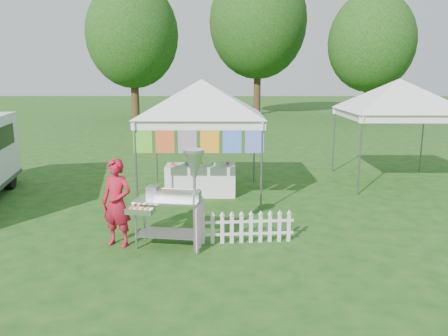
{
  "coord_description": "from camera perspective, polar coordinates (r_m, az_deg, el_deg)",
  "views": [
    {
      "loc": [
        0.66,
        -7.56,
        3.08
      ],
      "look_at": [
        0.57,
        1.77,
        1.1
      ],
      "focal_mm": 35.0,
      "sensor_mm": 36.0,
      "label": 1
    }
  ],
  "objects": [
    {
      "name": "donut_cart",
      "position": [
        7.87,
        -6.07,
        -2.94
      ],
      "size": [
        1.39,
        0.86,
        1.81
      ],
      "rotation": [
        0.0,
        0.0,
        -0.14
      ],
      "color": "gray",
      "rests_on": "ground"
    },
    {
      "name": "tree_right",
      "position": [
        31.08,
        18.69,
        15.26
      ],
      "size": [
        5.6,
        5.6,
        8.42
      ],
      "color": "#382214",
      "rests_on": "ground"
    },
    {
      "name": "picket_fence",
      "position": [
        8.24,
        2.91,
        -7.87
      ],
      "size": [
        1.79,
        0.2,
        0.56
      ],
      "rotation": [
        0.0,
        0.0,
        0.1
      ],
      "color": "silver",
      "rests_on": "ground"
    },
    {
      "name": "tree_mid",
      "position": [
        35.87,
        4.49,
        18.45
      ],
      "size": [
        7.6,
        7.6,
        11.52
      ],
      "color": "#382214",
      "rests_on": "ground"
    },
    {
      "name": "ground",
      "position": [
        8.19,
        -4.19,
        -10.15
      ],
      "size": [
        120.0,
        120.0,
        0.0
      ],
      "primitive_type": "plane",
      "color": "#174714",
      "rests_on": "ground"
    },
    {
      "name": "canopy_main",
      "position": [
        11.08,
        -2.94,
        11.48
      ],
      "size": [
        4.24,
        4.24,
        3.45
      ],
      "color": "#59595E",
      "rests_on": "ground"
    },
    {
      "name": "tree_left",
      "position": [
        32.37,
        -11.86,
        16.63
      ],
      "size": [
        6.4,
        6.4,
        9.53
      ],
      "color": "#382214",
      "rests_on": "ground"
    },
    {
      "name": "display_table",
      "position": [
        11.44,
        -3.06,
        -1.57
      ],
      "size": [
        1.8,
        0.7,
        0.81
      ],
      "primitive_type": "cube",
      "color": "white",
      "rests_on": "ground"
    },
    {
      "name": "canopy_right",
      "position": [
        13.46,
        22.0,
        10.75
      ],
      "size": [
        4.24,
        4.24,
        3.45
      ],
      "color": "#59595E",
      "rests_on": "ground"
    },
    {
      "name": "vendor",
      "position": [
        8.18,
        -13.81,
        -4.46
      ],
      "size": [
        0.69,
        0.57,
        1.63
      ],
      "primitive_type": "imported",
      "rotation": [
        0.0,
        0.0,
        -0.34
      ],
      "color": "#A71428",
      "rests_on": "ground"
    }
  ]
}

